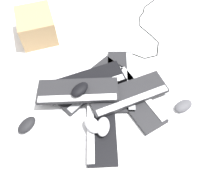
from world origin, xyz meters
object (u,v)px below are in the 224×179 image
Objects in this scene: keyboard_3 at (90,84)px; cardboard_box at (37,26)px; keyboard_4 at (86,82)px; mouse_4 at (92,124)px; mouse_3 at (103,127)px; keyboard_2 at (121,80)px; keyboard_5 at (78,91)px; keyboard_1 at (134,98)px; keyboard_0 at (101,125)px; keyboard_6 at (129,94)px; mouse_2 at (27,125)px; mouse_1 at (183,106)px; mouse_0 at (80,89)px.

keyboard_3 is 0.56m from cardboard_box.
keyboard_4 is (0.02, -0.01, 0.03)m from keyboard_3.
mouse_4 is (0.19, 0.20, 0.01)m from keyboard_4.
keyboard_3 is 0.31m from mouse_3.
keyboard_4 is 4.11× the size of mouse_3.
keyboard_3 is 4.14× the size of mouse_3.
cardboard_box is (-0.31, -0.78, 0.04)m from mouse_3.
keyboard_2 is 0.27m from keyboard_5.
mouse_3 is (0.26, -0.02, 0.04)m from keyboard_1.
keyboard_4 is at bearing -125.41° from keyboard_0.
cardboard_box reaches higher than keyboard_6.
keyboard_0 is 0.06m from mouse_4.
mouse_2 is at bearing -13.59° from keyboard_4.
mouse_2 reaches higher than keyboard_0.
cardboard_box is (-0.53, -0.44, 0.07)m from mouse_2.
mouse_2 is (0.53, -0.23, 0.01)m from keyboard_2.
mouse_0 is at bearing -36.72° from mouse_1.
mouse_2 is (0.46, -0.34, -0.02)m from keyboard_6.
keyboard_3 is 0.04m from keyboard_4.
keyboard_2 is 0.35m from mouse_4.
keyboard_3 is 0.15m from mouse_0.
mouse_0 is (0.17, -0.21, 0.07)m from keyboard_6.
mouse_3 reaches higher than keyboard_0.
keyboard_0 is 0.32m from keyboard_2.
keyboard_0 is at bearing 50.11° from keyboard_3.
keyboard_3 is 1.76× the size of cardboard_box.
mouse_3 is 0.84m from cardboard_box.
keyboard_5 reaches higher than keyboard_2.
keyboard_1 is 4.22× the size of mouse_1.
mouse_3 is at bearing -136.50° from mouse_4.
keyboard_0 and keyboard_1 have the same top height.
mouse_4 is at bearing 40.84° from keyboard_3.
keyboard_6 is 0.25m from mouse_3.
keyboard_5 is at bearing 67.01° from cardboard_box.
mouse_0 is 0.24m from mouse_3.
keyboard_3 is 4.14× the size of mouse_2.
mouse_3 reaches higher than keyboard_2.
keyboard_5 reaches higher than keyboard_0.
mouse_0 is (0.24, -0.10, 0.10)m from keyboard_2.
keyboard_1 is 0.60m from mouse_2.
keyboard_0 is 0.28m from keyboard_3.
keyboard_5 is 0.59m from cardboard_box.
keyboard_4 reaches higher than keyboard_2.
mouse_3 is (0.08, 0.21, -0.06)m from mouse_0.
keyboard_2 is at bearing 136.39° from keyboard_4.
mouse_1 is at bearing -55.15° from mouse_0.
keyboard_5 is 3.99× the size of mouse_1.
mouse_2 is at bearing -23.65° from keyboard_2.
mouse_1 is 0.46m from mouse_3.
keyboard_4 reaches higher than mouse_1.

